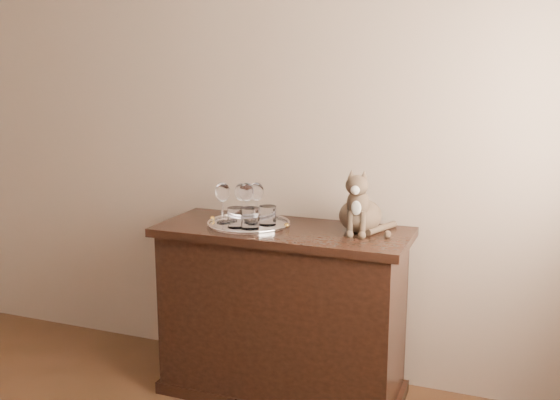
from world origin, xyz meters
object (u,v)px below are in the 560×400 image
(sideboard, at_px, (283,312))
(wine_glass_b, at_px, (257,202))
(tumbler_a, at_px, (250,218))
(wine_glass_c, at_px, (223,203))
(tray, at_px, (249,225))
(wine_glass_a, at_px, (241,201))
(tumbler_c, at_px, (268,216))
(wine_glass_d, at_px, (247,202))
(tumbler_b, at_px, (236,217))
(cat, at_px, (361,199))

(sideboard, height_order, wine_glass_b, wine_glass_b)
(sideboard, distance_m, tumbler_a, 0.51)
(wine_glass_c, bearing_deg, sideboard, 5.83)
(wine_glass_c, height_order, tumbler_a, wine_glass_c)
(tray, bearing_deg, wine_glass_c, -171.24)
(wine_glass_a, bearing_deg, tumbler_c, -19.39)
(wine_glass_b, distance_m, tumbler_c, 0.12)
(wine_glass_a, relative_size, tumbler_a, 1.84)
(sideboard, distance_m, wine_glass_d, 0.57)
(tray, height_order, tumbler_b, tumbler_b)
(wine_glass_a, distance_m, tumbler_b, 0.17)
(wine_glass_d, distance_m, cat, 0.56)
(tumbler_b, bearing_deg, wine_glass_b, 77.91)
(sideboard, height_order, tray, tray)
(wine_glass_d, height_order, cat, cat)
(wine_glass_b, relative_size, tumbler_a, 1.92)
(wine_glass_a, bearing_deg, tumbler_a, -53.29)
(cat, bearing_deg, sideboard, -172.84)
(wine_glass_a, bearing_deg, wine_glass_d, -40.82)
(tumbler_a, height_order, tumbler_c, tumbler_a)
(wine_glass_d, xyz_separation_m, tumbler_a, (0.07, -0.11, -0.05))
(sideboard, bearing_deg, wine_glass_a, 166.23)
(tumbler_c, height_order, cat, cat)
(wine_glass_d, height_order, tumbler_c, wine_glass_d)
(wine_glass_a, xyz_separation_m, tumbler_c, (0.16, -0.06, -0.05))
(sideboard, bearing_deg, tray, -176.38)
(sideboard, bearing_deg, wine_glass_b, 158.12)
(wine_glass_b, distance_m, tumbler_b, 0.17)
(wine_glass_a, bearing_deg, tray, -45.26)
(wine_glass_d, xyz_separation_m, tumbler_c, (0.12, -0.02, -0.05))
(wine_glass_a, bearing_deg, wine_glass_b, 4.46)
(wine_glass_a, xyz_separation_m, tumbler_a, (0.11, -0.15, -0.04))
(wine_glass_a, relative_size, cat, 0.60)
(tumbler_c, bearing_deg, tray, -172.31)
(wine_glass_b, bearing_deg, sideboard, -21.88)
(tumbler_b, relative_size, cat, 0.31)
(wine_glass_a, bearing_deg, cat, 1.27)
(wine_glass_b, bearing_deg, tumbler_c, -37.03)
(sideboard, distance_m, tumbler_c, 0.49)
(tray, bearing_deg, wine_glass_a, 134.74)
(tumbler_c, bearing_deg, cat, 9.20)
(wine_glass_b, xyz_separation_m, tumbler_a, (0.04, -0.16, -0.05))
(wine_glass_d, distance_m, tumbler_c, 0.13)
(tumbler_b, bearing_deg, sideboard, 25.98)
(tray, relative_size, tumbler_b, 4.20)
(wine_glass_d, bearing_deg, tumbler_b, -90.29)
(wine_glass_d, relative_size, tumbler_c, 2.11)
(sideboard, xyz_separation_m, wine_glass_b, (-0.16, 0.06, 0.53))
(wine_glass_a, height_order, tumbler_c, wine_glass_a)
(wine_glass_d, distance_m, tumbler_b, 0.13)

